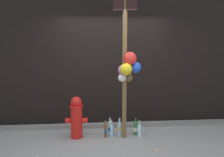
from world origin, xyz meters
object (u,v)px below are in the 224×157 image
object	(u,v)px
bottle_5	(120,128)
memorial_post	(127,60)
fire_hydrant	(76,117)
bottle_0	(139,130)
bottle_3	(110,127)
bottle_4	(136,128)
bottle_2	(106,130)
bottle_1	(112,130)

from	to	relation	value
bottle_5	memorial_post	bearing A→B (deg)	-52.59
fire_hydrant	bottle_0	xyz separation A→B (m)	(1.25, -0.09, -0.28)
bottle_3	bottle_5	bearing A→B (deg)	-17.46
fire_hydrant	bottle_4	size ratio (longest dim) A/B	2.27
bottle_2	fire_hydrant	bearing A→B (deg)	176.84
bottle_4	bottle_0	bearing A→B (deg)	-65.22
bottle_0	bottle_2	size ratio (longest dim) A/B	1.02
bottle_0	bottle_1	bearing A→B (deg)	175.81
fire_hydrant	bottle_0	bearing A→B (deg)	-3.99
fire_hydrant	bottle_5	size ratio (longest dim) A/B	2.18
bottle_0	bottle_5	bearing A→B (deg)	160.66
bottle_0	bottle_2	bearing A→B (deg)	175.30
bottle_3	bottle_4	distance (m)	0.53
bottle_4	bottle_3	bearing A→B (deg)	171.72
memorial_post	bottle_3	world-z (taller)	memorial_post
bottle_0	bottle_5	size ratio (longest dim) A/B	0.90
fire_hydrant	bottle_3	distance (m)	0.74
bottle_1	bottle_3	size ratio (longest dim) A/B	0.95
bottle_0	bottle_1	world-z (taller)	bottle_1
memorial_post	bottle_0	bearing A→B (deg)	4.59
fire_hydrant	bottle_4	bearing A→B (deg)	1.56
memorial_post	bottle_5	size ratio (longest dim) A/B	7.40
bottle_0	bottle_3	bearing A→B (deg)	161.28
bottle_2	bottle_5	xyz separation A→B (m)	(0.29, 0.08, 0.01)
bottle_2	bottle_4	bearing A→B (deg)	5.92
bottle_1	bottle_5	distance (m)	0.20
bottle_4	bottle_5	distance (m)	0.33
bottle_4	fire_hydrant	bearing A→B (deg)	-178.44
bottle_1	bottle_2	distance (m)	0.12
fire_hydrant	bottle_3	world-z (taller)	fire_hydrant
fire_hydrant	bottle_5	distance (m)	0.91
bottle_3	bottle_5	size ratio (longest dim) A/B	0.98
memorial_post	bottle_1	distance (m)	1.44
bottle_2	bottle_3	xyz separation A→B (m)	(0.10, 0.14, 0.01)
fire_hydrant	bottle_5	world-z (taller)	fire_hydrant
bottle_3	bottle_5	distance (m)	0.20
memorial_post	bottle_3	size ratio (longest dim) A/B	7.55
bottle_4	bottle_1	bearing A→B (deg)	-171.02
memorial_post	bottle_3	xyz separation A→B (m)	(-0.31, 0.22, -1.41)
bottle_4	bottle_5	bearing A→B (deg)	177.34
bottle_0	bottle_4	size ratio (longest dim) A/B	0.93
bottle_5	bottle_3	bearing A→B (deg)	162.54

